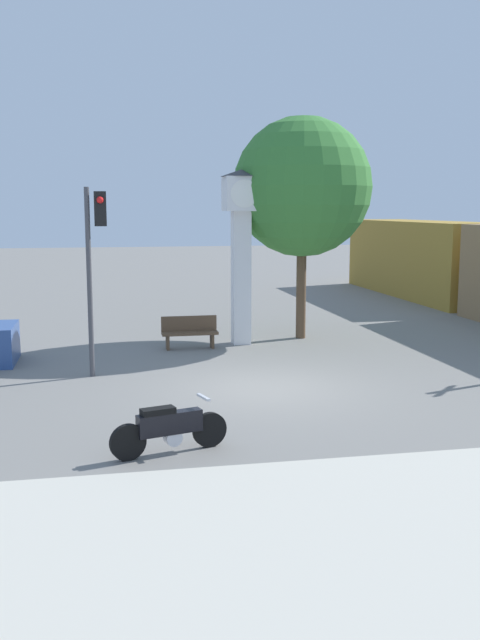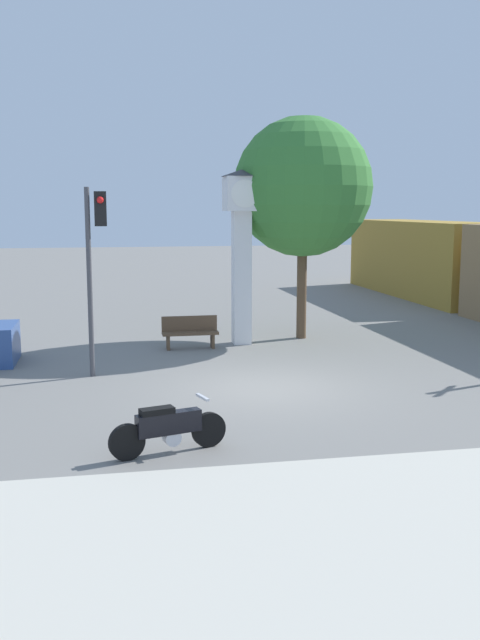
# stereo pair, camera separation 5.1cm
# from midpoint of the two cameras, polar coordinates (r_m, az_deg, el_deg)

# --- Properties ---
(ground_plane) EXTENTS (120.00, 120.00, 0.00)m
(ground_plane) POSITION_cam_midpoint_polar(r_m,az_deg,el_deg) (15.96, 2.05, -5.51)
(ground_plane) COLOR slate
(sidewalk_strip) EXTENTS (36.00, 6.00, 0.10)m
(sidewalk_strip) POSITION_cam_midpoint_polar(r_m,az_deg,el_deg) (8.94, 14.04, -17.41)
(sidewalk_strip) COLOR #BCB7A8
(sidewalk_strip) RESTS_ON ground_plane
(motorcycle) EXTENTS (1.98, 0.71, 0.89)m
(motorcycle) POSITION_cam_midpoint_polar(r_m,az_deg,el_deg) (11.81, -5.62, -8.60)
(motorcycle) COLOR black
(motorcycle) RESTS_ON ground_plane
(clock_tower) EXTENTS (1.18, 1.18, 5.08)m
(clock_tower) POSITION_cam_midpoint_polar(r_m,az_deg,el_deg) (20.83, 0.19, 7.19)
(clock_tower) COLOR white
(clock_tower) RESTS_ON ground_plane
(traffic_light) EXTENTS (0.50, 0.35, 4.47)m
(traffic_light) POSITION_cam_midpoint_polar(r_m,az_deg,el_deg) (17.04, -11.47, 5.66)
(traffic_light) COLOR #47474C
(traffic_light) RESTS_ON ground_plane
(street_tree) EXTENTS (4.19, 4.19, 6.71)m
(street_tree) POSITION_cam_midpoint_polar(r_m,az_deg,el_deg) (21.84, 5.13, 10.53)
(street_tree) COLOR brown
(street_tree) RESTS_ON ground_plane
(bench) EXTENTS (1.60, 0.44, 0.92)m
(bench) POSITION_cam_midpoint_polar(r_m,az_deg,el_deg) (20.45, -3.95, -0.91)
(bench) COLOR brown
(bench) RESTS_ON ground_plane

